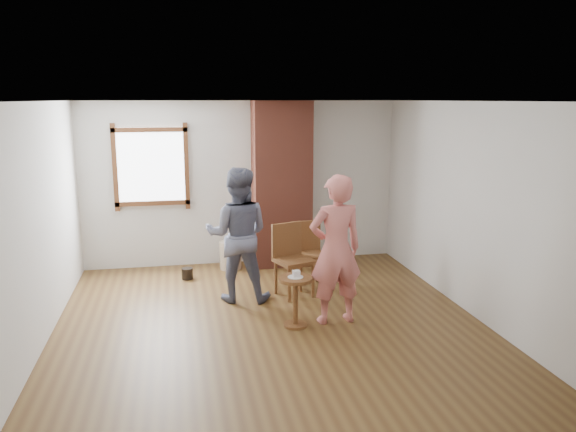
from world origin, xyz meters
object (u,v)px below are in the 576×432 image
at_px(stoneware_crock, 230,255).
at_px(side_table, 295,293).
at_px(dining_chair_right, 291,255).
at_px(dining_chair_left, 308,250).
at_px(person_pink, 336,250).
at_px(man, 238,235).

xyz_separation_m(stoneware_crock, side_table, (0.52, -2.44, 0.18)).
bearing_deg(dining_chair_right, side_table, -117.80).
distance_m(stoneware_crock, dining_chair_right, 1.54).
xyz_separation_m(dining_chair_right, side_table, (-0.18, -1.10, -0.14)).
height_order(dining_chair_left, person_pink, person_pink).
relative_size(stoneware_crock, man, 0.25).
distance_m(dining_chair_left, dining_chair_right, 0.44).
relative_size(dining_chair_left, side_table, 1.53).
relative_size(side_table, person_pink, 0.34).
bearing_deg(dining_chair_right, person_pink, -92.06).
height_order(stoneware_crock, side_table, side_table).
bearing_deg(person_pink, dining_chair_right, -79.03).
relative_size(stoneware_crock, dining_chair_left, 0.48).
bearing_deg(side_table, stoneware_crock, 102.08).
bearing_deg(dining_chair_right, man, 166.51).
relative_size(stoneware_crock, person_pink, 0.25).
bearing_deg(stoneware_crock, man, -91.17).
relative_size(dining_chair_left, man, 0.52).
height_order(dining_chair_left, side_table, dining_chair_left).
height_order(dining_chair_right, person_pink, person_pink).
distance_m(dining_chair_left, man, 1.16).
relative_size(dining_chair_left, dining_chair_right, 0.94).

